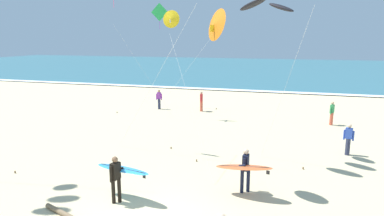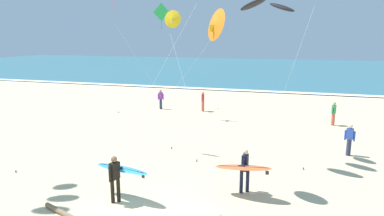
% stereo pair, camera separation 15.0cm
% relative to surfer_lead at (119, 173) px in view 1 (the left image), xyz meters
% --- Properties ---
extents(ocean_water, '(160.00, 60.00, 0.08)m').
position_rel_surfer_lead_xyz_m(ocean_water, '(1.66, 56.50, -1.00)').
color(ocean_water, '#336B7A').
rests_on(ocean_water, ground).
extents(shoreline_foam, '(160.00, 1.28, 0.01)m').
position_rel_surfer_lead_xyz_m(shoreline_foam, '(1.66, 26.80, -0.96)').
color(shoreline_foam, white).
rests_on(shoreline_foam, ocean_water).
extents(surfer_lead, '(2.34, 1.12, 1.71)m').
position_rel_surfer_lead_xyz_m(surfer_lead, '(0.00, 0.00, 0.00)').
color(surfer_lead, black).
rests_on(surfer_lead, ground).
extents(surfer_trailing, '(2.11, 0.99, 1.71)m').
position_rel_surfer_lead_xyz_m(surfer_trailing, '(4.16, 1.78, 0.00)').
color(surfer_trailing, black).
rests_on(surfer_trailing, ground).
extents(kite_delta_amber_near, '(3.70, 4.36, 6.75)m').
position_rel_surfer_lead_xyz_m(kite_delta_amber_near, '(2.88, 2.21, 5.09)').
color(kite_delta_amber_near, orange).
rests_on(kite_delta_amber_near, ground).
extents(kite_delta_golden_mid, '(5.22, 0.44, 7.60)m').
position_rel_surfer_lead_xyz_m(kite_delta_golden_mid, '(-2.68, 12.79, 5.91)').
color(kite_delta_golden_mid, yellow).
rests_on(kite_delta_golden_mid, ground).
extents(kite_arc_scarlet_high, '(3.23, 3.08, 7.61)m').
position_rel_surfer_lead_xyz_m(kite_arc_scarlet_high, '(4.41, 6.04, 6.18)').
color(kite_arc_scarlet_high, black).
rests_on(kite_arc_scarlet_high, ground).
extents(kite_diamond_emerald_outer, '(5.59, 0.08, 8.48)m').
position_rel_surfer_lead_xyz_m(kite_diamond_emerald_outer, '(-4.90, 16.52, 6.51)').
color(kite_diamond_emerald_outer, green).
rests_on(kite_diamond_emerald_outer, ground).
extents(bystander_blue_top, '(0.48, 0.26, 1.59)m').
position_rel_surfer_lead_xyz_m(bystander_blue_top, '(8.46, 7.56, -0.23)').
color(bystander_blue_top, '#2D334C').
rests_on(bystander_blue_top, ground).
extents(bystander_purple_top, '(0.50, 0.23, 1.59)m').
position_rel_surfer_lead_xyz_m(bystander_purple_top, '(-4.66, 15.22, -0.23)').
color(bystander_purple_top, '#2D334C').
rests_on(bystander_purple_top, ground).
extents(bystander_red_top, '(0.22, 0.50, 1.59)m').
position_rel_surfer_lead_xyz_m(bystander_red_top, '(-1.15, 15.39, -0.23)').
color(bystander_red_top, '#D8593F').
rests_on(bystander_red_top, ground).
extents(bystander_green_top, '(0.31, 0.45, 1.59)m').
position_rel_surfer_lead_xyz_m(bystander_green_top, '(8.28, 13.68, -0.23)').
color(bystander_green_top, '#D8593F').
rests_on(bystander_green_top, ground).
extents(driftwood_log, '(1.47, 0.66, 0.16)m').
position_rel_surfer_lead_xyz_m(driftwood_log, '(-1.43, -1.42, -0.96)').
color(driftwood_log, '#846B4C').
rests_on(driftwood_log, ground).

